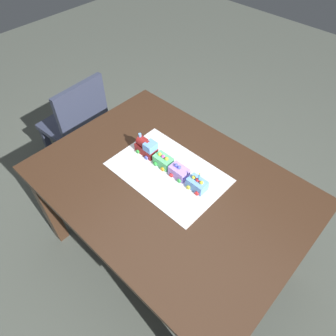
% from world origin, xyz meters
% --- Properties ---
extents(ground_plane, '(8.00, 8.00, 0.00)m').
position_xyz_m(ground_plane, '(0.00, 0.00, 0.00)').
color(ground_plane, '#474C44').
extents(dining_table, '(1.40, 1.00, 0.74)m').
position_xyz_m(dining_table, '(0.00, 0.00, 0.63)').
color(dining_table, '#382316').
rests_on(dining_table, ground).
extents(chair, '(0.43, 0.43, 0.86)m').
position_xyz_m(chair, '(-1.03, 0.10, 0.47)').
color(chair, '#2D3347').
rests_on(chair, ground).
extents(cake_board, '(0.60, 0.40, 0.00)m').
position_xyz_m(cake_board, '(-0.06, 0.05, 0.74)').
color(cake_board, silver).
rests_on(cake_board, dining_table).
extents(cake_locomotive, '(0.14, 0.08, 0.12)m').
position_xyz_m(cake_locomotive, '(-0.24, 0.07, 0.79)').
color(cake_locomotive, maroon).
rests_on(cake_locomotive, cake_board).
extents(cake_car_flatbed_mint_green, '(0.10, 0.08, 0.07)m').
position_xyz_m(cake_car_flatbed_mint_green, '(-0.11, 0.07, 0.77)').
color(cake_car_flatbed_mint_green, '#59CC7A').
rests_on(cake_car_flatbed_mint_green, cake_board).
extents(cake_car_caboose_lavender, '(0.10, 0.08, 0.07)m').
position_xyz_m(cake_car_caboose_lavender, '(0.00, 0.07, 0.77)').
color(cake_car_caboose_lavender, '#AD84E0').
rests_on(cake_car_caboose_lavender, cake_board).
extents(cake_car_tanker_sky_blue, '(0.10, 0.08, 0.07)m').
position_xyz_m(cake_car_tanker_sky_blue, '(0.12, 0.07, 0.77)').
color(cake_car_tanker_sky_blue, '#669EEA').
rests_on(cake_car_tanker_sky_blue, cake_board).
extents(birthday_candle, '(0.01, 0.01, 0.05)m').
position_xyz_m(birthday_candle, '(0.13, 0.07, 0.84)').
color(birthday_candle, '#4CA5E5').
rests_on(birthday_candle, cake_car_tanker_sky_blue).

